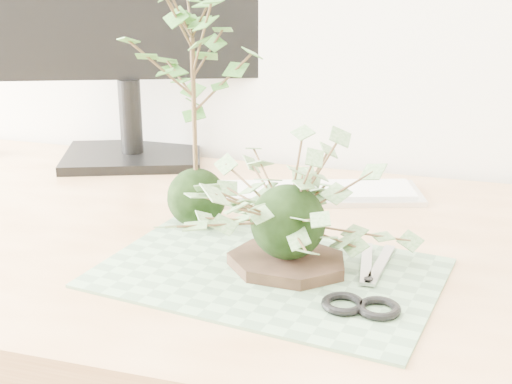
{
  "coord_description": "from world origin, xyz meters",
  "views": [
    {
      "loc": [
        0.24,
        0.36,
        1.12
      ],
      "look_at": [
        0.0,
        1.14,
        0.84
      ],
      "focal_mm": 50.0,
      "sensor_mm": 36.0,
      "label": 1
    }
  ],
  "objects_px": {
    "ivy_kokedama": "(289,188)",
    "maple_kokedama": "(192,53)",
    "keyboard": "(304,193)",
    "desk": "(261,296)"
  },
  "relations": [
    {
      "from": "ivy_kokedama",
      "to": "maple_kokedama",
      "type": "xyz_separation_m",
      "value": [
        -0.16,
        0.11,
        0.14
      ]
    },
    {
      "from": "desk",
      "to": "ivy_kokedama",
      "type": "relative_size",
      "value": 5.19
    },
    {
      "from": "maple_kokedama",
      "to": "keyboard",
      "type": "height_order",
      "value": "maple_kokedama"
    },
    {
      "from": "ivy_kokedama",
      "to": "maple_kokedama",
      "type": "relative_size",
      "value": 0.88
    },
    {
      "from": "keyboard",
      "to": "desk",
      "type": "bearing_deg",
      "value": -113.17
    },
    {
      "from": "ivy_kokedama",
      "to": "maple_kokedama",
      "type": "distance_m",
      "value": 0.24
    },
    {
      "from": "maple_kokedama",
      "to": "keyboard",
      "type": "distance_m",
      "value": 0.31
    },
    {
      "from": "maple_kokedama",
      "to": "keyboard",
      "type": "xyz_separation_m",
      "value": [
        0.12,
        0.17,
        -0.24
      ]
    },
    {
      "from": "keyboard",
      "to": "maple_kokedama",
      "type": "bearing_deg",
      "value": -143.89
    },
    {
      "from": "keyboard",
      "to": "ivy_kokedama",
      "type": "bearing_deg",
      "value": -99.2
    }
  ]
}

